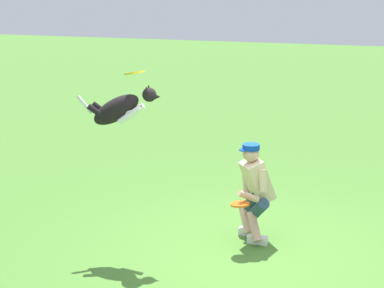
{
  "coord_description": "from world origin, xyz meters",
  "views": [
    {
      "loc": [
        -1.79,
        6.56,
        3.16
      ],
      "look_at": [
        0.78,
        -0.09,
        1.32
      ],
      "focal_mm": 55.51,
      "sensor_mm": 36.0,
      "label": 1
    }
  ],
  "objects_px": {
    "person": "(254,189)",
    "frisbee_flying": "(135,73)",
    "dog": "(120,109)",
    "frisbee_held": "(240,204)"
  },
  "relations": [
    {
      "from": "frisbee_flying",
      "to": "frisbee_held",
      "type": "xyz_separation_m",
      "value": [
        -1.21,
        -0.38,
        -1.61
      ]
    },
    {
      "from": "dog",
      "to": "frisbee_flying",
      "type": "relative_size",
      "value": 4.24
    },
    {
      "from": "dog",
      "to": "frisbee_held",
      "type": "bearing_deg",
      "value": 6.38
    },
    {
      "from": "person",
      "to": "frisbee_held",
      "type": "xyz_separation_m",
      "value": [
        0.08,
        0.38,
        -0.09
      ]
    },
    {
      "from": "person",
      "to": "frisbee_held",
      "type": "distance_m",
      "value": 0.4
    },
    {
      "from": "person",
      "to": "dog",
      "type": "distance_m",
      "value": 2.0
    },
    {
      "from": "person",
      "to": "frisbee_flying",
      "type": "bearing_deg",
      "value": -9.72
    },
    {
      "from": "dog",
      "to": "person",
      "type": "bearing_deg",
      "value": 17.99
    },
    {
      "from": "person",
      "to": "frisbee_held",
      "type": "bearing_deg",
      "value": 38.35
    },
    {
      "from": "frisbee_flying",
      "to": "frisbee_held",
      "type": "bearing_deg",
      "value": -162.62
    }
  ]
}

